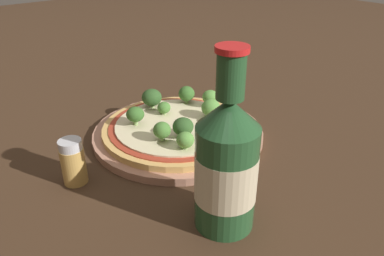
{
  "coord_description": "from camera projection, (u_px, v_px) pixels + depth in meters",
  "views": [
    {
      "loc": [
        0.42,
        -0.36,
        0.31
      ],
      "look_at": [
        0.07,
        -0.07,
        0.06
      ],
      "focal_mm": 35.0,
      "sensor_mm": 36.0,
      "label": 1
    }
  ],
  "objects": [
    {
      "name": "ground_plane",
      "position": [
        196.0,
        133.0,
        0.63
      ],
      "size": [
        3.0,
        3.0,
        0.0
      ],
      "primitive_type": "plane",
      "color": "#3D2819"
    },
    {
      "name": "plate",
      "position": [
        178.0,
        133.0,
        0.62
      ],
      "size": [
        0.28,
        0.28,
        0.01
      ],
      "color": "tan",
      "rests_on": "ground_plane"
    },
    {
      "name": "pizza",
      "position": [
        177.0,
        128.0,
        0.61
      ],
      "size": [
        0.24,
        0.24,
        0.01
      ],
      "color": "tan",
      "rests_on": "plate"
    },
    {
      "name": "broccoli_floret_0",
      "position": [
        185.0,
        140.0,
        0.53
      ],
      "size": [
        0.03,
        0.03,
        0.03
      ],
      "color": "#89A866",
      "rests_on": "pizza"
    },
    {
      "name": "broccoli_floret_1",
      "position": [
        164.0,
        108.0,
        0.64
      ],
      "size": [
        0.02,
        0.02,
        0.02
      ],
      "color": "#89A866",
      "rests_on": "pizza"
    },
    {
      "name": "broccoli_floret_2",
      "position": [
        211.0,
        108.0,
        0.62
      ],
      "size": [
        0.03,
        0.03,
        0.03
      ],
      "color": "#89A866",
      "rests_on": "pizza"
    },
    {
      "name": "broccoli_floret_3",
      "position": [
        162.0,
        130.0,
        0.55
      ],
      "size": [
        0.03,
        0.03,
        0.03
      ],
      "color": "#89A866",
      "rests_on": "pizza"
    },
    {
      "name": "broccoli_floret_4",
      "position": [
        227.0,
        116.0,
        0.6
      ],
      "size": [
        0.03,
        0.03,
        0.03
      ],
      "color": "#89A866",
      "rests_on": "pizza"
    },
    {
      "name": "broccoli_floret_5",
      "position": [
        183.0,
        127.0,
        0.56
      ],
      "size": [
        0.03,
        0.03,
        0.03
      ],
      "color": "#89A866",
      "rests_on": "pizza"
    },
    {
      "name": "broccoli_floret_6",
      "position": [
        187.0,
        94.0,
        0.68
      ],
      "size": [
        0.03,
        0.03,
        0.03
      ],
      "color": "#89A866",
      "rests_on": "pizza"
    },
    {
      "name": "broccoli_floret_7",
      "position": [
        135.0,
        114.0,
        0.6
      ],
      "size": [
        0.03,
        0.03,
        0.03
      ],
      "color": "#89A866",
      "rests_on": "pizza"
    },
    {
      "name": "broccoli_floret_8",
      "position": [
        152.0,
        98.0,
        0.66
      ],
      "size": [
        0.04,
        0.04,
        0.03
      ],
      "color": "#89A866",
      "rests_on": "pizza"
    },
    {
      "name": "broccoli_floret_9",
      "position": [
        210.0,
        97.0,
        0.66
      ],
      "size": [
        0.03,
        0.03,
        0.03
      ],
      "color": "#89A866",
      "rests_on": "pizza"
    },
    {
      "name": "beer_bottle",
      "position": [
        226.0,
        165.0,
        0.41
      ],
      "size": [
        0.07,
        0.07,
        0.21
      ],
      "color": "#234C28",
      "rests_on": "ground_plane"
    },
    {
      "name": "pepper_shaker",
      "position": [
        73.0,
        162.0,
        0.5
      ],
      "size": [
        0.03,
        0.03,
        0.06
      ],
      "color": "tan",
      "rests_on": "ground_plane"
    }
  ]
}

